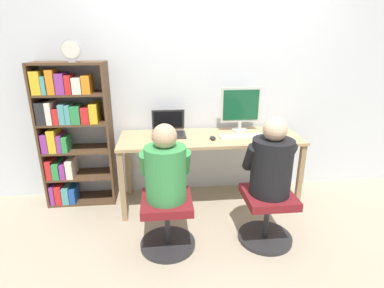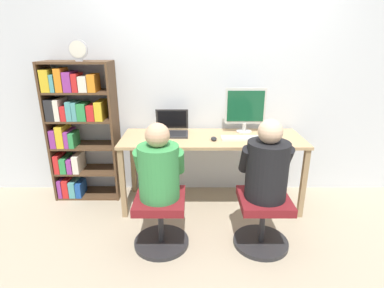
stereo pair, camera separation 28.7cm
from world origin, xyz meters
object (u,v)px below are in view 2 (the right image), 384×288
Objects in this scene: person_at_monitor at (267,166)px; bookshelf at (77,128)px; office_chair_right at (161,218)px; laptop at (172,129)px; keyboard at (244,138)px; person_at_laptop at (159,167)px; desktop_monitor at (246,109)px; desk_clock at (78,50)px; office_chair_left at (263,218)px.

bookshelf is (-1.84, 0.88, 0.07)m from person_at_monitor.
office_chair_right is 1.00m from person_at_monitor.
bookshelf reaches higher than laptop.
laptop is at bearing 134.91° from person_at_monitor.
laptop is 0.23× the size of bookshelf.
person_at_monitor is 2.04m from bookshelf.
person_at_laptop is (-0.79, -0.64, -0.04)m from keyboard.
desktop_monitor reaches higher than person_at_monitor.
bookshelf reaches higher than office_chair_right.
laptop is 0.83m from person_at_laptop.
person_at_monitor is 3.20× the size of desk_clock.
keyboard is (0.74, -0.18, -0.04)m from laptop.
office_chair_left is 2.31m from desk_clock.
office_chair_right is at bearing -90.00° from person_at_laptop.
office_chair_left and office_chair_right have the same top height.
office_chair_right is 0.72× the size of person_at_monitor.
bookshelf reaches higher than desktop_monitor.
office_chair_left is at bearing -25.33° from desk_clock.
laptop is 1.67× the size of desk_clock.
desk_clock is (-1.66, -0.09, 0.60)m from desktop_monitor.
desktop_monitor is 0.32× the size of bookshelf.
office_chair_left is 0.48m from person_at_monitor.
person_at_monitor reaches higher than keyboard.
bookshelf reaches higher than person_at_laptop.
laptop is 1.03m from bookshelf.
bookshelf is (-0.97, 0.88, 0.08)m from person_at_laptop.
bookshelf reaches higher than office_chair_left.
person_at_monitor reaches higher than office_chair_left.
person_at_monitor is at bearing -25.20° from desk_clock.
desktop_monitor is 0.93m from person_at_monitor.
laptop is at bearing 134.74° from office_chair_left.
laptop is 1.29m from office_chair_left.
office_chair_left is 1.00× the size of office_chair_right.
laptop is at bearing 86.36° from office_chair_right.
bookshelf is 0.82m from desk_clock.
bookshelf is at bearing 172.45° from keyboard.
keyboard is 0.72× the size of person_at_laptop.
desk_clock reaches higher than office_chair_right.
person_at_laptop reaches higher than office_chair_right.
desk_clock is (0.14, -0.08, 0.80)m from bookshelf.
office_chair_right is 0.32× the size of bookshelf.
keyboard is 2.21× the size of desk_clock.
person_at_laptop is at bearing -93.66° from laptop.
office_chair_left is at bearing -0.31° from person_at_laptop.
desk_clock is at bearing 174.44° from keyboard.
office_chair_left is 0.87m from office_chair_right.
keyboard is at bearing -7.55° from bookshelf.
desktop_monitor is 0.34m from keyboard.
laptop is (-0.78, -0.06, -0.20)m from desktop_monitor.
desktop_monitor is 1.77m from desk_clock.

